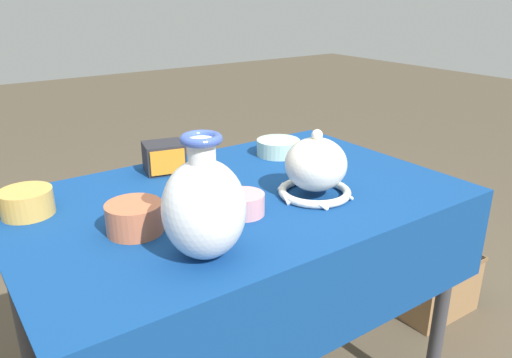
% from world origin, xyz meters
% --- Properties ---
extents(display_table, '(1.21, 0.78, 0.78)m').
position_xyz_m(display_table, '(0.00, -0.02, 0.70)').
color(display_table, '#38383D').
rests_on(display_table, ground_plane).
extents(vase_tall_bulbous, '(0.17, 0.17, 0.26)m').
position_xyz_m(vase_tall_bulbous, '(-0.24, -0.25, 0.89)').
color(vase_tall_bulbous, white).
rests_on(vase_tall_bulbous, display_table).
extents(vase_dome_bell, '(0.21, 0.20, 0.19)m').
position_xyz_m(vase_dome_bell, '(0.17, -0.13, 0.85)').
color(vase_dome_bell, white).
rests_on(vase_dome_bell, display_table).
extents(mosaic_tile_box, '(0.14, 0.13, 0.09)m').
position_xyz_m(mosaic_tile_box, '(-0.08, 0.28, 0.82)').
color(mosaic_tile_box, '#232328').
rests_on(mosaic_tile_box, display_table).
extents(pot_squat_ochre, '(0.13, 0.13, 0.06)m').
position_xyz_m(pot_squat_ochre, '(-0.50, 0.19, 0.81)').
color(pot_squat_ochre, gold).
rests_on(pot_squat_ochre, display_table).
extents(pot_squat_rose, '(0.10, 0.10, 0.05)m').
position_xyz_m(pot_squat_rose, '(-0.06, -0.12, 0.80)').
color(pot_squat_rose, '#D19399').
rests_on(pot_squat_rose, display_table).
extents(pot_squat_terracotta, '(0.13, 0.13, 0.07)m').
position_xyz_m(pot_squat_terracotta, '(-0.31, -0.06, 0.81)').
color(pot_squat_terracotta, '#BC6642').
rests_on(pot_squat_terracotta, display_table).
extents(pot_squat_celadon, '(0.15, 0.15, 0.05)m').
position_xyz_m(pot_squat_celadon, '(0.30, 0.21, 0.80)').
color(pot_squat_celadon, '#A8CCB7').
rests_on(pot_squat_celadon, display_table).
extents(wooden_crate, '(0.35, 0.27, 0.25)m').
position_xyz_m(wooden_crate, '(0.99, 0.01, 0.13)').
color(wooden_crate, olive).
rests_on(wooden_crate, ground_plane).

